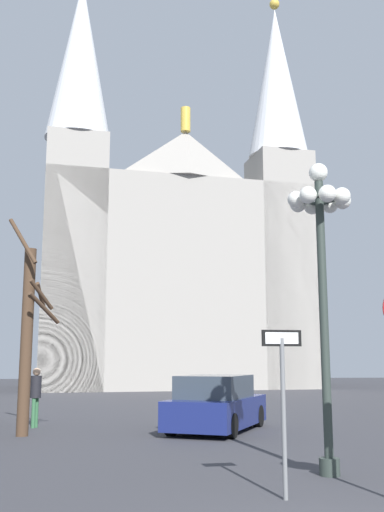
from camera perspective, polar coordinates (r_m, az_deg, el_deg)
name	(u,v)px	position (r m, az deg, el deg)	size (l,w,h in m)	color
cathedral	(173,260)	(44.88, -1.83, -0.42)	(20.63, 14.40, 30.39)	gray
one_way_arrow_sign	(283,392)	(9.16, 8.72, -12.72)	(0.63, 0.10, 2.44)	slate
street_lamp	(321,250)	(11.31, 12.29, 0.53)	(1.23, 1.23, 5.69)	#2D3833
bare_tree	(28,334)	(16.91, -15.49, -7.21)	(1.48, 1.18, 5.85)	#473323
parked_car_near_navy	(217,405)	(17.49, 2.38, -14.07)	(3.56, 4.63, 1.56)	navy
pedestrian_walking	(36,391)	(18.92, -14.75, -12.42)	(0.32, 0.32, 1.75)	#33663F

